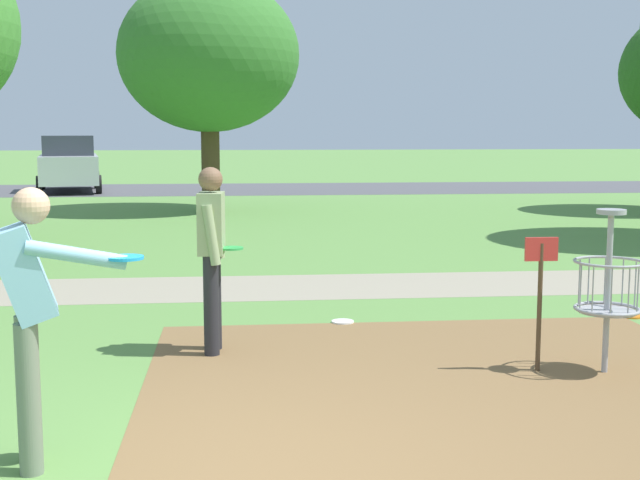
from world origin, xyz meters
name	(u,v)px	position (x,y,z in m)	size (l,w,h in m)	color
dirt_tee_pad	(454,385)	(1.87, 1.86, 0.00)	(4.99, 4.57, 0.01)	brown
disc_golf_basket	(601,285)	(3.18, 2.12, 0.75)	(0.98, 0.58, 1.39)	#9E9EA3
player_foreground_watching	(28,308)	(-1.10, 0.51, 0.99)	(1.17, 0.44, 1.71)	slate
player_throwing	(212,249)	(-0.08, 3.10, 0.97)	(0.41, 0.48, 1.71)	#232328
frisbee_mid_grass	(343,322)	(1.26, 4.17, 0.01)	(0.24, 0.24, 0.02)	white
frisbee_far_left	(632,316)	(4.45, 4.13, 0.01)	(0.23, 0.23, 0.02)	orange
tree_near_left	(209,55)	(-0.50, 16.82, 3.85)	(4.46, 4.46, 5.76)	#4C3823
parking_lot_strip	(233,189)	(0.00, 24.67, 0.00)	(36.00, 6.00, 0.01)	#4C4C51
parked_car_leftmost	(69,164)	(-5.36, 24.08, 0.92)	(2.53, 4.46, 1.84)	#B2B7BC
gravel_path	(227,288)	(0.00, 6.29, 0.00)	(40.00, 1.79, 0.00)	gray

